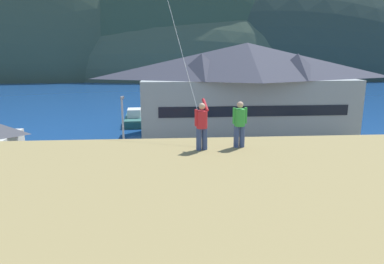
# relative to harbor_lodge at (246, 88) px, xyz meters

# --- Properties ---
(ground_plane) EXTENTS (600.00, 600.00, 0.00)m
(ground_plane) POSITION_rel_harbor_lodge_xyz_m (-8.42, -20.99, -5.70)
(ground_plane) COLOR #66604C
(parking_lot_pad) EXTENTS (40.00, 20.00, 0.10)m
(parking_lot_pad) POSITION_rel_harbor_lodge_xyz_m (-8.42, -15.99, -5.65)
(parking_lot_pad) COLOR slate
(parking_lot_pad) RESTS_ON ground
(bay_water) EXTENTS (360.00, 84.00, 0.03)m
(bay_water) POSITION_rel_harbor_lodge_xyz_m (-8.42, 39.01, -5.69)
(bay_water) COLOR navy
(bay_water) RESTS_ON ground
(far_hill_west_ridge) EXTENTS (113.30, 44.31, 91.16)m
(far_hill_west_ridge) POSITION_rel_harbor_lodge_xyz_m (-58.46, 94.03, -5.70)
(far_hill_west_ridge) COLOR #3D4C38
(far_hill_west_ridge) RESTS_ON ground
(far_hill_east_peak) EXTENTS (113.14, 48.26, 95.04)m
(far_hill_east_peak) POSITION_rel_harbor_lodge_xyz_m (0.16, 95.44, -5.70)
(far_hill_east_peak) COLOR #334733
(far_hill_east_peak) RESTS_ON ground
(far_hill_center_saddle) EXTENTS (133.70, 66.44, 64.75)m
(far_hill_center_saddle) POSITION_rel_harbor_lodge_xyz_m (5.00, 100.56, -5.70)
(far_hill_center_saddle) COLOR #42513D
(far_hill_center_saddle) RESTS_ON ground
(far_hill_far_shoulder) EXTENTS (128.19, 58.68, 84.65)m
(far_hill_far_shoulder) POSITION_rel_harbor_lodge_xyz_m (42.37, 97.82, -5.70)
(far_hill_far_shoulder) COLOR #2D3D33
(far_hill_far_shoulder) RESTS_ON ground
(harbor_lodge) EXTENTS (25.03, 9.83, 10.75)m
(harbor_lodge) POSITION_rel_harbor_lodge_xyz_m (0.00, 0.00, 0.00)
(harbor_lodge) COLOR #999E99
(harbor_lodge) RESTS_ON ground
(storage_shed_waterside) EXTENTS (5.57, 5.63, 5.12)m
(storage_shed_waterside) POSITION_rel_harbor_lodge_xyz_m (-6.95, 1.98, -3.04)
(storage_shed_waterside) COLOR #338475
(storage_shed_waterside) RESTS_ON ground
(wharf_dock) EXTENTS (3.20, 14.02, 0.70)m
(wharf_dock) POSITION_rel_harbor_lodge_xyz_m (-9.94, 12.43, -5.35)
(wharf_dock) COLOR #70604C
(wharf_dock) RESTS_ON ground
(moored_boat_wharfside) EXTENTS (2.88, 8.01, 2.16)m
(moored_boat_wharfside) POSITION_rel_harbor_lodge_xyz_m (-13.56, 8.52, -4.98)
(moored_boat_wharfside) COLOR #23564C
(moored_boat_wharfside) RESTS_ON ground
(moored_boat_outer_mooring) EXTENTS (2.20, 5.92, 2.16)m
(moored_boat_outer_mooring) POSITION_rel_harbor_lodge_xyz_m (-6.70, 16.00, -4.98)
(moored_boat_outer_mooring) COLOR silver
(moored_boat_outer_mooring) RESTS_ON ground
(parked_car_front_row_end) EXTENTS (4.21, 2.08, 1.82)m
(parked_car_front_row_end) POSITION_rel_harbor_lodge_xyz_m (1.57, -19.66, -4.64)
(parked_car_front_row_end) COLOR navy
(parked_car_front_row_end) RESTS_ON parking_lot_pad
(parked_car_lone_by_shed) EXTENTS (4.36, 2.38, 1.82)m
(parked_car_lone_by_shed) POSITION_rel_harbor_lodge_xyz_m (-9.08, -20.51, -4.64)
(parked_car_lone_by_shed) COLOR red
(parked_car_lone_by_shed) RESTS_ON parking_lot_pad
(parked_car_front_row_red) EXTENTS (4.30, 2.26, 1.82)m
(parked_car_front_row_red) POSITION_rel_harbor_lodge_xyz_m (-17.26, -21.26, -4.64)
(parked_car_front_row_red) COLOR black
(parked_car_front_row_red) RESTS_ON parking_lot_pad
(parked_car_back_row_left) EXTENTS (4.28, 2.22, 1.82)m
(parked_car_back_row_left) POSITION_rel_harbor_lodge_xyz_m (8.07, -13.53, -4.64)
(parked_car_back_row_left) COLOR black
(parked_car_back_row_left) RESTS_ON parking_lot_pad
(parked_car_mid_row_center) EXTENTS (4.23, 2.11, 1.82)m
(parked_car_mid_row_center) POSITION_rel_harbor_lodge_xyz_m (-3.49, -15.14, -4.64)
(parked_car_mid_row_center) COLOR navy
(parked_car_mid_row_center) RESTS_ON parking_lot_pad
(parked_car_corner_spot) EXTENTS (4.35, 2.35, 1.82)m
(parked_car_corner_spot) POSITION_rel_harbor_lodge_xyz_m (-3.79, -20.25, -4.64)
(parked_car_corner_spot) COLOR #B28923
(parked_car_corner_spot) RESTS_ON parking_lot_pad
(parked_car_mid_row_far) EXTENTS (4.33, 2.32, 1.82)m
(parked_car_mid_row_far) POSITION_rel_harbor_lodge_xyz_m (-16.39, -14.44, -4.64)
(parked_car_mid_row_far) COLOR #236633
(parked_car_mid_row_far) RESTS_ON parking_lot_pad
(parking_light_pole) EXTENTS (0.24, 0.78, 6.06)m
(parking_light_pole) POSITION_rel_harbor_lodge_xyz_m (-12.76, -10.43, -2.05)
(parking_light_pole) COLOR #ADADB2
(parking_light_pole) RESTS_ON parking_lot_pad
(person_kite_flyer) EXTENTS (0.52, 0.70, 1.86)m
(person_kite_flyer) POSITION_rel_harbor_lodge_xyz_m (-7.79, -27.00, 1.54)
(person_kite_flyer) COLOR #384770
(person_kite_flyer) RESTS_ON grassy_hill_foreground
(person_companion) EXTENTS (0.55, 0.40, 1.74)m
(person_companion) POSITION_rel_harbor_lodge_xyz_m (-6.34, -26.74, 1.53)
(person_companion) COLOR #384770
(person_companion) RESTS_ON grassy_hill_foreground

